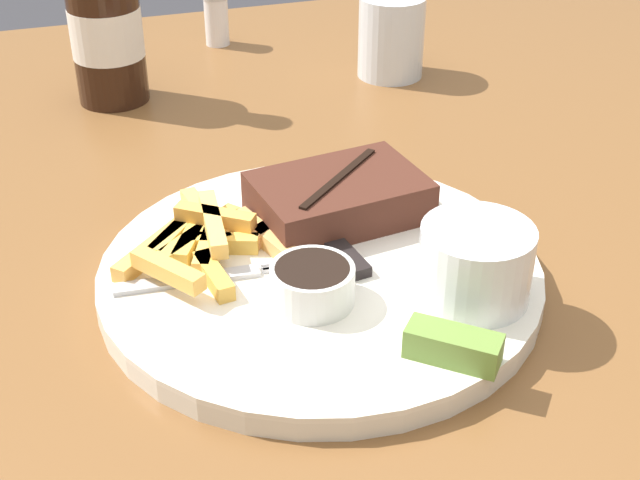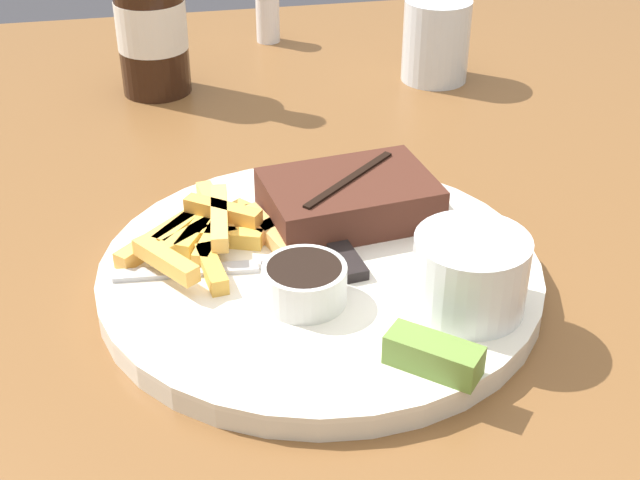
# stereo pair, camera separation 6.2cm
# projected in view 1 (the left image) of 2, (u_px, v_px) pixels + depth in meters

# --- Properties ---
(dining_table) EXTENTS (1.32, 1.28, 0.77)m
(dining_table) POSITION_uv_depth(u_px,v_px,m) (320.00, 362.00, 0.67)
(dining_table) COLOR brown
(dining_table) RESTS_ON ground_plane
(dinner_plate) EXTENTS (0.31, 0.31, 0.02)m
(dinner_plate) POSITION_uv_depth(u_px,v_px,m) (320.00, 275.00, 0.63)
(dinner_plate) COLOR silver
(dinner_plate) RESTS_ON dining_table
(steak_portion) EXTENTS (0.14, 0.10, 0.03)m
(steak_portion) POSITION_uv_depth(u_px,v_px,m) (339.00, 197.00, 0.68)
(steak_portion) COLOR #472319
(steak_portion) RESTS_ON dinner_plate
(fries_pile) EXTENTS (0.15, 0.15, 0.02)m
(fries_pile) POSITION_uv_depth(u_px,v_px,m) (207.00, 238.00, 0.64)
(fries_pile) COLOR gold
(fries_pile) RESTS_ON dinner_plate
(coleslaw_cup) EXTENTS (0.07, 0.07, 0.05)m
(coleslaw_cup) POSITION_uv_depth(u_px,v_px,m) (476.00, 259.00, 0.58)
(coleslaw_cup) COLOR white
(coleslaw_cup) RESTS_ON dinner_plate
(dipping_sauce_cup) EXTENTS (0.06, 0.06, 0.03)m
(dipping_sauce_cup) POSITION_uv_depth(u_px,v_px,m) (312.00, 283.00, 0.58)
(dipping_sauce_cup) COLOR silver
(dipping_sauce_cup) RESTS_ON dinner_plate
(pickle_spear) EXTENTS (0.06, 0.05, 0.02)m
(pickle_spear) POSITION_uv_depth(u_px,v_px,m) (453.00, 346.00, 0.53)
(pickle_spear) COLOR olive
(pickle_spear) RESTS_ON dinner_plate
(fork_utensil) EXTENTS (0.13, 0.02, 0.00)m
(fork_utensil) POSITION_uv_depth(u_px,v_px,m) (203.00, 278.00, 0.61)
(fork_utensil) COLOR #B7B7BC
(fork_utensil) RESTS_ON dinner_plate
(knife_utensil) EXTENTS (0.04, 0.17, 0.01)m
(knife_utensil) POSITION_uv_depth(u_px,v_px,m) (319.00, 229.00, 0.66)
(knife_utensil) COLOR #B7B7BC
(knife_utensil) RESTS_ON dinner_plate
(beer_bottle) EXTENTS (0.07, 0.07, 0.21)m
(beer_bottle) POSITION_uv_depth(u_px,v_px,m) (106.00, 29.00, 0.88)
(beer_bottle) COLOR black
(beer_bottle) RESTS_ON dining_table
(drinking_glass) EXTENTS (0.07, 0.07, 0.09)m
(drinking_glass) POSITION_uv_depth(u_px,v_px,m) (391.00, 37.00, 0.95)
(drinking_glass) COLOR silver
(drinking_glass) RESTS_ON dining_table
(salt_shaker) EXTENTS (0.03, 0.03, 0.07)m
(salt_shaker) POSITION_uv_depth(u_px,v_px,m) (216.00, 17.00, 1.04)
(salt_shaker) COLOR white
(salt_shaker) RESTS_ON dining_table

